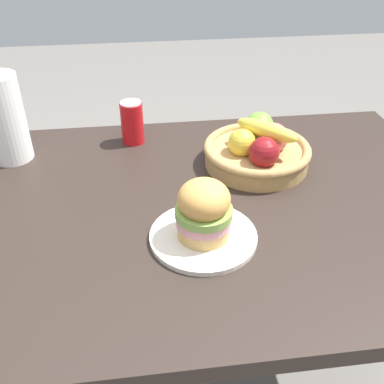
{
  "coord_description": "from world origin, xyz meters",
  "views": [
    {
      "loc": [
        -0.1,
        -0.87,
        1.39
      ],
      "look_at": [
        0.01,
        -0.04,
        0.81
      ],
      "focal_mm": 41.93,
      "sensor_mm": 36.0,
      "label": 1
    }
  ],
  "objects": [
    {
      "name": "ground_plane",
      "position": [
        0.0,
        0.0,
        0.0
      ],
      "size": [
        8.0,
        8.0,
        0.0
      ],
      "primitive_type": "plane",
      "color": "slate"
    },
    {
      "name": "fruit_basket",
      "position": [
        0.21,
        0.16,
        0.8
      ],
      "size": [
        0.29,
        0.29,
        0.14
      ],
      "color": "tan",
      "rests_on": "dining_table"
    },
    {
      "name": "sandwich",
      "position": [
        0.02,
        -0.13,
        0.83
      ],
      "size": [
        0.12,
        0.12,
        0.13
      ],
      "color": "#DBAD60",
      "rests_on": "plate"
    },
    {
      "name": "plate",
      "position": [
        0.02,
        -0.13,
        0.76
      ],
      "size": [
        0.23,
        0.23,
        0.01
      ],
      "primitive_type": "cylinder",
      "color": "silver",
      "rests_on": "dining_table"
    },
    {
      "name": "paper_towel_roll",
      "position": [
        -0.46,
        0.28,
        0.87
      ],
      "size": [
        0.11,
        0.11,
        0.24
      ],
      "primitive_type": "cylinder",
      "color": "white",
      "rests_on": "dining_table"
    },
    {
      "name": "dining_table",
      "position": [
        0.0,
        0.0,
        0.65
      ],
      "size": [
        1.4,
        0.9,
        0.75
      ],
      "color": "#2D231E",
      "rests_on": "ground_plane"
    },
    {
      "name": "soda_can",
      "position": [
        -0.12,
        0.33,
        0.81
      ],
      "size": [
        0.07,
        0.07,
        0.13
      ],
      "color": "red",
      "rests_on": "dining_table"
    }
  ]
}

